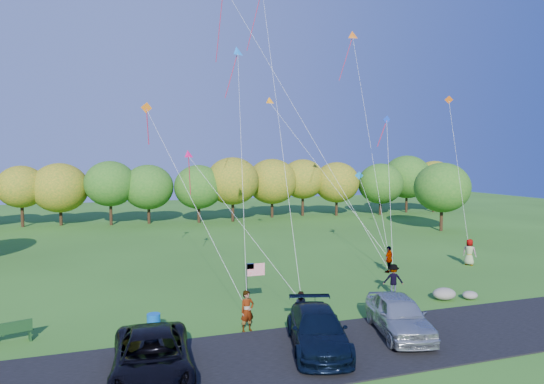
{
  "coord_description": "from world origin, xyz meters",
  "views": [
    {
      "loc": [
        -10.12,
        -21.82,
        8.0
      ],
      "look_at": [
        -0.82,
        6.0,
        5.9
      ],
      "focal_mm": 32.0,
      "sensor_mm": 36.0,
      "label": 1
    }
  ],
  "objects_px": {
    "minivan_navy": "(318,330)",
    "trash_barrel": "(154,324)",
    "flyer_b": "(302,307)",
    "flyer_e": "(469,252)",
    "minivan_silver": "(399,315)",
    "flyer_a": "(247,311)",
    "park_bench": "(11,331)",
    "minivan_dark": "(152,358)",
    "flyer_d": "(389,259)",
    "flyer_c": "(393,279)"
  },
  "relations": [
    {
      "from": "minivan_navy",
      "to": "trash_barrel",
      "type": "xyz_separation_m",
      "value": [
        -6.3,
        4.13,
        -0.41
      ]
    },
    {
      "from": "flyer_b",
      "to": "trash_barrel",
      "type": "xyz_separation_m",
      "value": [
        -6.94,
        0.74,
        -0.31
      ]
    },
    {
      "from": "trash_barrel",
      "to": "flyer_e",
      "type": "bearing_deg",
      "value": 16.51
    },
    {
      "from": "minivan_silver",
      "to": "flyer_a",
      "type": "xyz_separation_m",
      "value": [
        -6.35,
        2.62,
        0.02
      ]
    },
    {
      "from": "park_bench",
      "to": "trash_barrel",
      "type": "distance_m",
      "value": 5.99
    },
    {
      "from": "minivan_dark",
      "to": "trash_barrel",
      "type": "bearing_deg",
      "value": 88.65
    },
    {
      "from": "minivan_dark",
      "to": "trash_barrel",
      "type": "xyz_separation_m",
      "value": [
        0.46,
        4.87,
        -0.44
      ]
    },
    {
      "from": "flyer_b",
      "to": "minivan_dark",
      "type": "bearing_deg",
      "value": -122.64
    },
    {
      "from": "flyer_d",
      "to": "trash_barrel",
      "type": "distance_m",
      "value": 17.88
    },
    {
      "from": "flyer_d",
      "to": "flyer_e",
      "type": "distance_m",
      "value": 6.97
    },
    {
      "from": "flyer_c",
      "to": "flyer_e",
      "type": "bearing_deg",
      "value": -129.51
    },
    {
      "from": "minivan_dark",
      "to": "flyer_c",
      "type": "distance_m",
      "value": 15.86
    },
    {
      "from": "park_bench",
      "to": "trash_barrel",
      "type": "relative_size",
      "value": 1.84
    },
    {
      "from": "flyer_e",
      "to": "park_bench",
      "type": "relative_size",
      "value": 1.17
    },
    {
      "from": "minivan_silver",
      "to": "flyer_a",
      "type": "bearing_deg",
      "value": 171.71
    },
    {
      "from": "flyer_c",
      "to": "trash_barrel",
      "type": "xyz_separation_m",
      "value": [
        -13.82,
        -2.01,
        -0.44
      ]
    },
    {
      "from": "flyer_c",
      "to": "minivan_navy",
      "type": "bearing_deg",
      "value": 62.64
    },
    {
      "from": "minivan_silver",
      "to": "flyer_a",
      "type": "relative_size",
      "value": 2.7
    },
    {
      "from": "trash_barrel",
      "to": "flyer_d",
      "type": "bearing_deg",
      "value": 22.34
    },
    {
      "from": "flyer_e",
      "to": "park_bench",
      "type": "bearing_deg",
      "value": 68.33
    },
    {
      "from": "minivan_navy",
      "to": "flyer_b",
      "type": "distance_m",
      "value": 3.45
    },
    {
      "from": "flyer_a",
      "to": "park_bench",
      "type": "xyz_separation_m",
      "value": [
        -10.04,
        1.89,
        -0.45
      ]
    },
    {
      "from": "minivan_silver",
      "to": "flyer_e",
      "type": "distance_m",
      "value": 16.86
    },
    {
      "from": "minivan_dark",
      "to": "flyer_c",
      "type": "height_order",
      "value": "flyer_c"
    },
    {
      "from": "trash_barrel",
      "to": "flyer_a",
      "type": "bearing_deg",
      "value": -14.91
    },
    {
      "from": "flyer_b",
      "to": "flyer_e",
      "type": "bearing_deg",
      "value": 53.18
    },
    {
      "from": "minivan_silver",
      "to": "park_bench",
      "type": "bearing_deg",
      "value": 178.78
    },
    {
      "from": "minivan_dark",
      "to": "flyer_b",
      "type": "height_order",
      "value": "minivan_dark"
    },
    {
      "from": "minivan_silver",
      "to": "flyer_c",
      "type": "xyz_separation_m",
      "value": [
        3.37,
        5.73,
        -0.04
      ]
    },
    {
      "from": "flyer_e",
      "to": "trash_barrel",
      "type": "bearing_deg",
      "value": 73.0
    },
    {
      "from": "minivan_navy",
      "to": "park_bench",
      "type": "bearing_deg",
      "value": 173.2
    },
    {
      "from": "minivan_silver",
      "to": "flyer_c",
      "type": "bearing_deg",
      "value": 73.74
    },
    {
      "from": "minivan_navy",
      "to": "flyer_e",
      "type": "xyz_separation_m",
      "value": [
        17.2,
        11.1,
        0.11
      ]
    },
    {
      "from": "minivan_silver",
      "to": "park_bench",
      "type": "distance_m",
      "value": 17.0
    },
    {
      "from": "minivan_dark",
      "to": "minivan_navy",
      "type": "relative_size",
      "value": 1.08
    },
    {
      "from": "flyer_c",
      "to": "flyer_e",
      "type": "relative_size",
      "value": 0.92
    },
    {
      "from": "minivan_dark",
      "to": "minivan_navy",
      "type": "distance_m",
      "value": 6.8
    },
    {
      "from": "minivan_silver",
      "to": "flyer_e",
      "type": "xyz_separation_m",
      "value": [
        13.04,
        10.68,
        0.04
      ]
    },
    {
      "from": "minivan_navy",
      "to": "flyer_a",
      "type": "distance_m",
      "value": 3.74
    },
    {
      "from": "park_bench",
      "to": "trash_barrel",
      "type": "bearing_deg",
      "value": -24.01
    },
    {
      "from": "minivan_navy",
      "to": "trash_barrel",
      "type": "distance_m",
      "value": 7.54
    },
    {
      "from": "flyer_c",
      "to": "park_bench",
      "type": "xyz_separation_m",
      "value": [
        -19.76,
        -1.22,
        -0.39
      ]
    },
    {
      "from": "trash_barrel",
      "to": "minivan_dark",
      "type": "bearing_deg",
      "value": -95.45
    },
    {
      "from": "minivan_navy",
      "to": "flyer_c",
      "type": "distance_m",
      "value": 9.71
    },
    {
      "from": "flyer_d",
      "to": "trash_barrel",
      "type": "bearing_deg",
      "value": -8.53
    },
    {
      "from": "flyer_b",
      "to": "flyer_d",
      "type": "bearing_deg",
      "value": 66.38
    },
    {
      "from": "flyer_e",
      "to": "trash_barrel",
      "type": "relative_size",
      "value": 2.15
    },
    {
      "from": "minivan_navy",
      "to": "minivan_silver",
      "type": "bearing_deg",
      "value": 20.8
    },
    {
      "from": "minivan_navy",
      "to": "trash_barrel",
      "type": "relative_size",
      "value": 6.08
    },
    {
      "from": "flyer_a",
      "to": "trash_barrel",
      "type": "bearing_deg",
      "value": 149.21
    }
  ]
}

